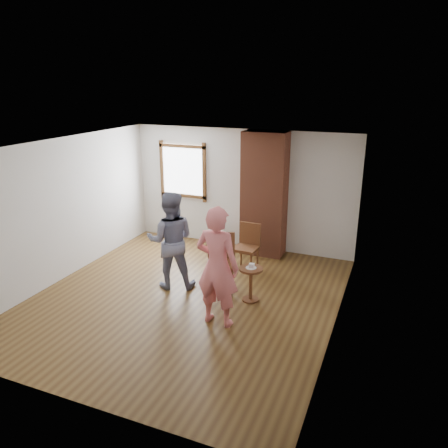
{
  "coord_description": "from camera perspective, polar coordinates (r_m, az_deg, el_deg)",
  "views": [
    {
      "loc": [
        3.15,
        -5.96,
        3.57
      ],
      "look_at": [
        0.39,
        0.8,
        1.15
      ],
      "focal_mm": 35.0,
      "sensor_mm": 36.0,
      "label": 1
    }
  ],
  "objects": [
    {
      "name": "brick_chimney",
      "position": [
        9.12,
        5.28,
        3.85
      ],
      "size": [
        0.9,
        0.5,
        2.6
      ],
      "primitive_type": "cube",
      "color": "brown",
      "rests_on": "ground"
    },
    {
      "name": "stoneware_crock",
      "position": [
        9.7,
        -0.99,
        -1.96
      ],
      "size": [
        0.41,
        0.41,
        0.41
      ],
      "primitive_type": "cylinder",
      "rotation": [
        0.0,
        0.0,
        -0.38
      ],
      "color": "tan",
      "rests_on": "ground"
    },
    {
      "name": "side_table",
      "position": [
        7.37,
        3.52,
        -7.14
      ],
      "size": [
        0.4,
        0.4,
        0.6
      ],
      "color": "brown",
      "rests_on": "ground"
    },
    {
      "name": "dining_chair_left",
      "position": [
        7.69,
        -0.42,
        -4.58
      ],
      "size": [
        0.61,
        0.61,
        1.03
      ],
      "rotation": [
        0.0,
        0.0,
        0.33
      ],
      "color": "brown",
      "rests_on": "ground"
    },
    {
      "name": "dining_chair_right",
      "position": [
        8.52,
        3.11,
        -2.66
      ],
      "size": [
        0.45,
        0.45,
        0.93
      ],
      "rotation": [
        0.0,
        0.0,
        -0.04
      ],
      "color": "brown",
      "rests_on": "ground"
    },
    {
      "name": "ground",
      "position": [
        7.63,
        -5.06,
        -9.64
      ],
      "size": [
        5.5,
        5.5,
        0.0
      ],
      "primitive_type": "plane",
      "color": "brown",
      "rests_on": "ground"
    },
    {
      "name": "man",
      "position": [
        7.74,
        -6.97,
        -2.14
      ],
      "size": [
        1.05,
        0.95,
        1.76
      ],
      "primitive_type": "imported",
      "rotation": [
        0.0,
        0.0,
        3.54
      ],
      "color": "#16193C",
      "rests_on": "ground"
    },
    {
      "name": "person_pink",
      "position": [
        6.5,
        -0.89,
        -5.6
      ],
      "size": [
        0.71,
        0.49,
        1.87
      ],
      "primitive_type": "imported",
      "rotation": [
        0.0,
        0.0,
        3.08
      ],
      "color": "#F3797E",
      "rests_on": "ground"
    },
    {
      "name": "room_shell",
      "position": [
        7.52,
        -3.72,
        4.74
      ],
      "size": [
        5.04,
        5.52,
        2.62
      ],
      "color": "silver",
      "rests_on": "ground"
    },
    {
      "name": "cake_slice",
      "position": [
        7.27,
        3.64,
        -5.48
      ],
      "size": [
        0.08,
        0.07,
        0.06
      ],
      "primitive_type": "cube",
      "color": "white",
      "rests_on": "cake_plate"
    },
    {
      "name": "cake_plate",
      "position": [
        7.29,
        3.56,
        -5.72
      ],
      "size": [
        0.18,
        0.18,
        0.01
      ],
      "primitive_type": "cylinder",
      "color": "white",
      "rests_on": "side_table"
    },
    {
      "name": "dark_pot",
      "position": [
        9.79,
        -1.62,
        -2.6
      ],
      "size": [
        0.16,
        0.16,
        0.14
      ],
      "primitive_type": "cylinder",
      "rotation": [
        0.0,
        0.0,
        -0.1
      ],
      "color": "black",
      "rests_on": "ground"
    }
  ]
}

